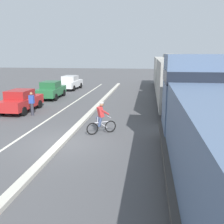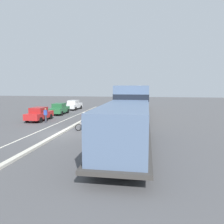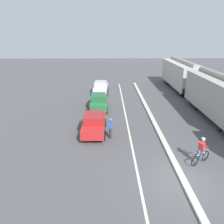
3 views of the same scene
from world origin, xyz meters
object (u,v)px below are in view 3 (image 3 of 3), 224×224
hopper_car_lead (221,97)px  parked_car_green (99,101)px  parked_car_white (101,88)px  pedestrian_by_cars (111,128)px  hopper_car_middle (181,74)px  cyclist (201,152)px  parked_car_red (94,123)px

hopper_car_lead → parked_car_green: 11.71m
parked_car_green → parked_car_white: 6.18m
parked_car_green → parked_car_white: bearing=89.7°
parked_car_white → pedestrian_by_cars: size_ratio=2.64×
parked_car_white → pedestrian_by_cars: (1.17, -13.05, 0.03)m
parked_car_green → pedestrian_by_cars: 6.98m
hopper_car_lead → pedestrian_by_cars: size_ratio=6.54×
hopper_car_middle → parked_car_green: hopper_car_middle is taller
hopper_car_middle → parked_car_white: hopper_car_middle is taller
hopper_car_middle → cyclist: size_ratio=6.18×
hopper_car_middle → parked_car_white: (-11.24, -2.49, -1.26)m
cyclist → hopper_car_middle: bearing=76.5°
cyclist → pedestrian_by_cars: 6.49m
cyclist → pedestrian_by_cars: bearing=147.7°
parked_car_green → parked_car_white: size_ratio=1.00×
hopper_car_middle → parked_car_red: 18.48m
parked_car_green → pedestrian_by_cars: size_ratio=2.63×
parked_car_green → hopper_car_middle: bearing=37.6°
hopper_car_lead → hopper_car_middle: size_ratio=1.00×
parked_car_red → pedestrian_by_cars: same height
pedestrian_by_cars → hopper_car_lead: bearing=21.4°
hopper_car_lead → hopper_car_middle: bearing=90.0°
parked_car_green → cyclist: (6.70, -10.34, 0.00)m
parked_car_white → pedestrian_by_cars: same height
parked_car_red → cyclist: 8.15m
parked_car_green → parked_car_red: bearing=-91.0°
hopper_car_middle → pedestrian_by_cars: bearing=-122.9°
parked_car_white → parked_car_green: bearing=-90.3°
hopper_car_lead → parked_car_green: hopper_car_lead is taller
cyclist → pedestrian_by_cars: (-5.49, 3.47, 0.03)m
parked_car_red → hopper_car_lead: bearing=14.4°
hopper_car_middle → pedestrian_by_cars: (-10.06, -15.54, -1.23)m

